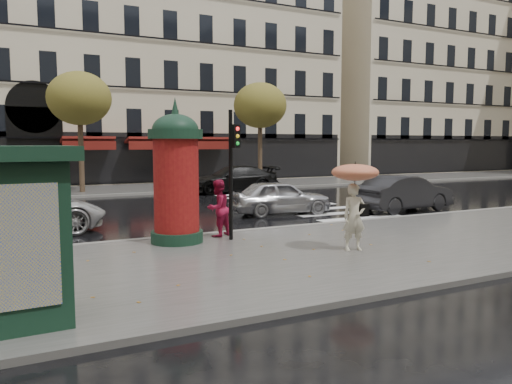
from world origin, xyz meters
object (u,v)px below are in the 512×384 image
car_darkgrey (404,193)px  car_white (13,211)px  traffic_light (232,162)px  morris_column (176,173)px  car_silver (280,197)px  woman_umbrella (355,192)px  man_burgundy (39,219)px  car_black (233,179)px  woman_red (218,208)px

car_darkgrey → car_white: (-14.47, 1.16, 0.02)m
traffic_light → car_white: traffic_light is taller
morris_column → car_silver: bearing=36.6°
woman_umbrella → car_darkgrey: size_ratio=0.50×
traffic_light → car_darkgrey: 9.71m
morris_column → woman_umbrella: bearing=-39.8°
man_burgundy → morris_column: bearing=165.1°
car_black → woman_umbrella: bearing=-9.5°
woman_red → car_black: size_ratio=0.31×
woman_red → car_silver: (4.20, 3.82, -0.25)m
car_silver → woman_red: bearing=138.3°
man_burgundy → car_darkgrey: size_ratio=0.37×
woman_umbrella → car_darkgrey: (6.95, 5.64, -0.85)m
traffic_light → car_black: (5.93, 13.27, -1.52)m
man_burgundy → woman_red: bearing=169.6°
morris_column → traffic_light: bearing=-15.3°
traffic_light → car_white: (-5.38, 4.20, -1.53)m
morris_column → traffic_light: morris_column is taller
man_burgundy → car_black: 16.59m
morris_column → car_white: size_ratio=0.72×
man_burgundy → morris_column: morris_column is taller
traffic_light → car_white: size_ratio=0.66×
traffic_light → man_burgundy: bearing=172.2°
morris_column → car_white: (-3.91, 3.80, -1.22)m
car_silver → car_black: (1.90, 8.78, 0.07)m
woman_umbrella → car_silver: woman_umbrella is taller
car_white → car_black: 14.49m
car_silver → car_white: car_white is taller
woman_umbrella → morris_column: (-3.60, 3.00, 0.39)m
woman_umbrella → car_white: woman_umbrella is taller
man_burgundy → car_silver: 9.69m
man_burgundy → woman_umbrella: bearing=144.6°
car_silver → traffic_light: bearing=144.0°
woman_red → car_darkgrey: 9.55m
morris_column → car_black: (7.40, 12.87, -1.22)m
woman_red → man_burgundy: (-4.70, 0.00, 0.01)m
woman_umbrella → car_black: size_ratio=0.43×
woman_umbrella → car_darkgrey: woman_umbrella is taller
woman_red → car_silver: 5.68m
car_silver → morris_column: bearing=132.6°
woman_umbrella → man_burgundy: bearing=155.0°
car_white → morris_column: bearing=-140.2°
car_darkgrey → car_silver: bearing=68.4°
man_burgundy → traffic_light: (4.86, -0.67, 1.33)m
man_burgundy → car_silver: (8.90, 3.82, -0.26)m
morris_column → traffic_light: (1.47, -0.40, 0.30)m
woman_umbrella → morris_column: 4.70m
man_burgundy → car_darkgrey: bearing=179.2°
woman_red → car_darkgrey: size_ratio=0.37×
woman_red → car_silver: size_ratio=0.41×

